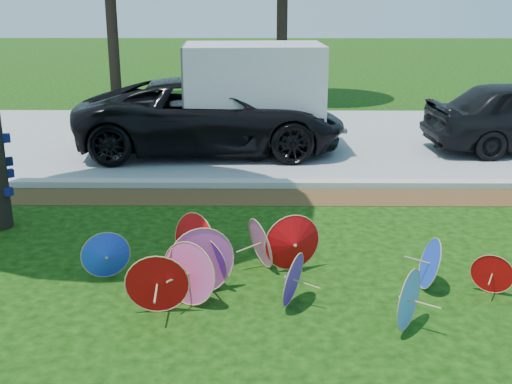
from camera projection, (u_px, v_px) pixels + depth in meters
ground at (212, 316)px, 7.54m from camera, size 90.00×90.00×0.00m
mulch_strip at (230, 197)px, 11.83m from camera, size 90.00×1.00×0.01m
curb at (232, 183)px, 12.48m from camera, size 90.00×0.30×0.12m
street at (239, 139)px, 16.45m from camera, size 90.00×8.00×0.01m
parasol_pile at (226, 262)px, 8.10m from camera, size 7.49×2.39×0.88m
black_van at (212, 116)px, 14.91m from camera, size 6.32×3.20×1.71m
cargo_trailer at (254, 92)px, 14.86m from camera, size 3.23×2.15×2.79m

